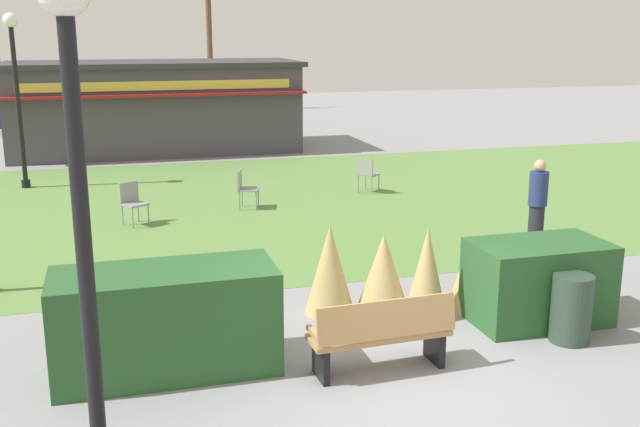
% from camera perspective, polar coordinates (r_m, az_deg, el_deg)
% --- Properties ---
extents(ground_plane, '(80.00, 80.00, 0.00)m').
position_cam_1_polar(ground_plane, '(8.82, 6.09, -12.73)').
color(ground_plane, gray).
extents(lawn_patch, '(36.00, 12.00, 0.01)m').
position_cam_1_polar(lawn_patch, '(17.46, -5.56, 0.77)').
color(lawn_patch, '#5B8442').
rests_on(lawn_patch, ground_plane).
extents(park_bench, '(1.72, 0.59, 0.95)m').
position_cam_1_polar(park_bench, '(8.83, 4.76, -9.24)').
color(park_bench, tan).
rests_on(park_bench, ground_plane).
extents(hedge_left, '(2.59, 1.10, 1.25)m').
position_cam_1_polar(hedge_left, '(8.98, -11.75, -8.09)').
color(hedge_left, '#28562B').
rests_on(hedge_left, ground_plane).
extents(hedge_right, '(1.85, 1.10, 1.13)m').
position_cam_1_polar(hedge_right, '(10.72, 16.41, -5.07)').
color(hedge_right, '#28562B').
rests_on(hedge_right, ground_plane).
extents(ornamental_grass_behind_left, '(0.64, 0.64, 1.13)m').
position_cam_1_polar(ornamental_grass_behind_left, '(10.91, 11.46, -4.45)').
color(ornamental_grass_behind_left, tan).
rests_on(ornamental_grass_behind_left, ground_plane).
extents(ornamental_grass_behind_right, '(0.71, 0.71, 1.30)m').
position_cam_1_polar(ornamental_grass_behind_right, '(10.56, 0.76, -4.28)').
color(ornamental_grass_behind_right, tan).
rests_on(ornamental_grass_behind_right, ground_plane).
extents(ornamental_grass_behind_center, '(0.78, 0.78, 1.18)m').
position_cam_1_polar(ornamental_grass_behind_center, '(10.60, 4.88, -4.62)').
color(ornamental_grass_behind_center, tan).
rests_on(ornamental_grass_behind_center, ground_plane).
extents(ornamental_grass_behind_far, '(0.62, 0.62, 1.32)m').
position_cam_1_polar(ornamental_grass_behind_far, '(10.45, 8.20, -4.58)').
color(ornamental_grass_behind_far, tan).
rests_on(ornamental_grass_behind_far, ground_plane).
extents(lamppost_near, '(0.36, 0.36, 4.38)m').
position_cam_1_polar(lamppost_near, '(5.43, -17.92, 0.48)').
color(lamppost_near, black).
rests_on(lamppost_near, ground_plane).
extents(lamppost_far, '(0.36, 0.36, 4.38)m').
position_cam_1_polar(lamppost_far, '(20.29, -22.33, 9.47)').
color(lamppost_far, black).
rests_on(lamppost_far, ground_plane).
extents(trash_bin, '(0.52, 0.52, 0.90)m').
position_cam_1_polar(trash_bin, '(10.19, 18.75, -6.93)').
color(trash_bin, '#2D4233').
rests_on(trash_bin, ground_plane).
extents(food_kiosk, '(9.49, 4.38, 2.97)m').
position_cam_1_polar(food_kiosk, '(25.64, -12.54, 8.06)').
color(food_kiosk, '#47424C').
rests_on(food_kiosk, ground_plane).
extents(cafe_chair_west, '(0.60, 0.60, 0.89)m').
position_cam_1_polar(cafe_chair_west, '(15.88, -14.24, 1.02)').
color(cafe_chair_west, gray).
rests_on(cafe_chair_west, ground_plane).
extents(cafe_chair_center, '(0.56, 0.56, 0.89)m').
position_cam_1_polar(cafe_chair_center, '(16.88, -5.81, 2.13)').
color(cafe_chair_center, gray).
rests_on(cafe_chair_center, ground_plane).
extents(cafe_chair_north, '(0.62, 0.62, 0.89)m').
position_cam_1_polar(cafe_chair_north, '(18.48, 3.63, 3.19)').
color(cafe_chair_north, gray).
rests_on(cafe_chair_north, ground_plane).
extents(person_strolling, '(0.34, 0.34, 1.69)m').
position_cam_1_polar(person_strolling, '(14.08, 16.36, 0.66)').
color(person_strolling, '#23232D').
rests_on(person_strolling, ground_plane).
extents(parked_car_west_slot, '(4.31, 2.26, 1.20)m').
position_cam_1_polar(parked_car_west_slot, '(32.20, -19.84, 7.17)').
color(parked_car_west_slot, navy).
rests_on(parked_car_west_slot, ground_plane).
extents(parked_car_center_slot, '(4.30, 2.26, 1.20)m').
position_cam_1_polar(parked_car_center_slot, '(32.27, -10.71, 7.75)').
color(parked_car_center_slot, '#B7BABF').
rests_on(parked_car_center_slot, ground_plane).
extents(tree_left_bg, '(0.91, 0.96, 7.12)m').
position_cam_1_polar(tree_left_bg, '(38.47, -8.48, 12.60)').
color(tree_left_bg, brown).
rests_on(tree_left_bg, ground_plane).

